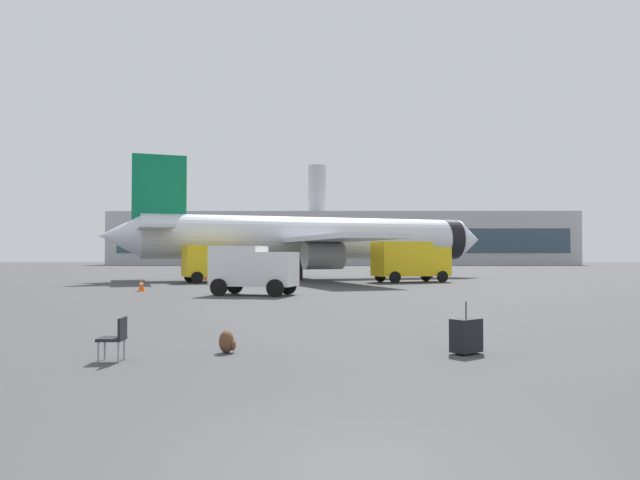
{
  "coord_description": "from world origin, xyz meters",
  "views": [
    {
      "loc": [
        -0.23,
        -5.65,
        2.06
      ],
      "look_at": [
        -0.49,
        28.57,
        3.0
      ],
      "focal_mm": 33.16,
      "sensor_mm": 36.0,
      "label": 1
    }
  ],
  "objects_px": {
    "service_truck": "(214,262)",
    "safety_cone_near": "(142,285)",
    "safety_cone_far": "(205,275)",
    "cargo_van": "(253,268)",
    "airplane_at_gate": "(311,238)",
    "rolling_suitcase": "(466,335)",
    "traveller_backpack": "(227,342)",
    "safety_cone_mid": "(246,275)",
    "fuel_truck": "(410,260)",
    "gate_chair": "(116,336)"
  },
  "relations": [
    {
      "from": "service_truck",
      "to": "safety_cone_near",
      "type": "height_order",
      "value": "service_truck"
    },
    {
      "from": "safety_cone_far",
      "to": "cargo_van",
      "type": "bearing_deg",
      "value": -72.08
    },
    {
      "from": "service_truck",
      "to": "cargo_van",
      "type": "height_order",
      "value": "service_truck"
    },
    {
      "from": "airplane_at_gate",
      "to": "rolling_suitcase",
      "type": "xyz_separation_m",
      "value": [
        4.2,
        -40.67,
        -3.27
      ]
    },
    {
      "from": "airplane_at_gate",
      "to": "service_truck",
      "type": "height_order",
      "value": "airplane_at_gate"
    },
    {
      "from": "safety_cone_far",
      "to": "rolling_suitcase",
      "type": "height_order",
      "value": "rolling_suitcase"
    },
    {
      "from": "traveller_backpack",
      "to": "safety_cone_near",
      "type": "bearing_deg",
      "value": 111.51
    },
    {
      "from": "cargo_van",
      "to": "safety_cone_mid",
      "type": "height_order",
      "value": "cargo_van"
    },
    {
      "from": "safety_cone_mid",
      "to": "safety_cone_far",
      "type": "distance_m",
      "value": 4.05
    },
    {
      "from": "fuel_truck",
      "to": "safety_cone_mid",
      "type": "bearing_deg",
      "value": 152.3
    },
    {
      "from": "airplane_at_gate",
      "to": "safety_cone_near",
      "type": "height_order",
      "value": "airplane_at_gate"
    },
    {
      "from": "cargo_van",
      "to": "gate_chair",
      "type": "height_order",
      "value": "cargo_van"
    },
    {
      "from": "safety_cone_far",
      "to": "service_truck",
      "type": "bearing_deg",
      "value": -72.51
    },
    {
      "from": "safety_cone_far",
      "to": "traveller_backpack",
      "type": "bearing_deg",
      "value": -77.93
    },
    {
      "from": "safety_cone_mid",
      "to": "cargo_van",
      "type": "bearing_deg",
      "value": -81.53
    },
    {
      "from": "fuel_truck",
      "to": "safety_cone_mid",
      "type": "height_order",
      "value": "fuel_truck"
    },
    {
      "from": "fuel_truck",
      "to": "safety_cone_near",
      "type": "xyz_separation_m",
      "value": [
        -17.57,
        -12.22,
        -1.39
      ]
    },
    {
      "from": "cargo_van",
      "to": "gate_chair",
      "type": "xyz_separation_m",
      "value": [
        -0.31,
        -19.6,
        -0.95
      ]
    },
    {
      "from": "service_truck",
      "to": "traveller_backpack",
      "type": "distance_m",
      "value": 33.94
    },
    {
      "from": "traveller_backpack",
      "to": "service_truck",
      "type": "bearing_deg",
      "value": 101.08
    },
    {
      "from": "gate_chair",
      "to": "safety_cone_near",
      "type": "bearing_deg",
      "value": 106.11
    },
    {
      "from": "airplane_at_gate",
      "to": "safety_cone_mid",
      "type": "height_order",
      "value": "airplane_at_gate"
    },
    {
      "from": "gate_chair",
      "to": "service_truck",
      "type": "bearing_deg",
      "value": 97.46
    },
    {
      "from": "safety_cone_mid",
      "to": "airplane_at_gate",
      "type": "bearing_deg",
      "value": -10.13
    },
    {
      "from": "fuel_truck",
      "to": "safety_cone_far",
      "type": "bearing_deg",
      "value": 164.04
    },
    {
      "from": "rolling_suitcase",
      "to": "airplane_at_gate",
      "type": "bearing_deg",
      "value": 95.9
    },
    {
      "from": "cargo_van",
      "to": "safety_cone_far",
      "type": "xyz_separation_m",
      "value": [
        -6.68,
        20.67,
        -1.09
      ]
    },
    {
      "from": "cargo_van",
      "to": "gate_chair",
      "type": "distance_m",
      "value": 19.62
    },
    {
      "from": "gate_chair",
      "to": "rolling_suitcase",
      "type": "bearing_deg",
      "value": 7.62
    },
    {
      "from": "rolling_suitcase",
      "to": "traveller_backpack",
      "type": "height_order",
      "value": "rolling_suitcase"
    },
    {
      "from": "safety_cone_mid",
      "to": "traveller_backpack",
      "type": "distance_m",
      "value": 41.96
    },
    {
      "from": "safety_cone_far",
      "to": "gate_chair",
      "type": "xyz_separation_m",
      "value": [
        6.37,
        -40.26,
        0.14
      ]
    },
    {
      "from": "safety_cone_near",
      "to": "gate_chair",
      "type": "height_order",
      "value": "gate_chair"
    },
    {
      "from": "airplane_at_gate",
      "to": "rolling_suitcase",
      "type": "relative_size",
      "value": 31.57
    },
    {
      "from": "traveller_backpack",
      "to": "safety_cone_far",
      "type": "bearing_deg",
      "value": 102.07
    },
    {
      "from": "service_truck",
      "to": "traveller_backpack",
      "type": "bearing_deg",
      "value": -78.92
    },
    {
      "from": "airplane_at_gate",
      "to": "safety_cone_far",
      "type": "height_order",
      "value": "airplane_at_gate"
    },
    {
      "from": "service_truck",
      "to": "safety_cone_mid",
      "type": "bearing_deg",
      "value": 80.67
    },
    {
      "from": "gate_chair",
      "to": "safety_cone_far",
      "type": "bearing_deg",
      "value": 98.99
    },
    {
      "from": "service_truck",
      "to": "rolling_suitcase",
      "type": "xyz_separation_m",
      "value": [
        11.59,
        -33.38,
        -1.22
      ]
    },
    {
      "from": "gate_chair",
      "to": "traveller_backpack",
      "type": "bearing_deg",
      "value": 27.26
    },
    {
      "from": "service_truck",
      "to": "rolling_suitcase",
      "type": "distance_m",
      "value": 35.35
    },
    {
      "from": "cargo_van",
      "to": "safety_cone_mid",
      "type": "bearing_deg",
      "value": 98.47
    },
    {
      "from": "service_truck",
      "to": "safety_cone_near",
      "type": "relative_size",
      "value": 6.79
    },
    {
      "from": "service_truck",
      "to": "safety_cone_mid",
      "type": "xyz_separation_m",
      "value": [
        1.37,
        8.36,
        -1.27
      ]
    },
    {
      "from": "gate_chair",
      "to": "cargo_van",
      "type": "bearing_deg",
      "value": 89.08
    },
    {
      "from": "rolling_suitcase",
      "to": "gate_chair",
      "type": "xyz_separation_m",
      "value": [
        -7.09,
        -0.95,
        0.11
      ]
    },
    {
      "from": "airplane_at_gate",
      "to": "gate_chair",
      "type": "xyz_separation_m",
      "value": [
        -2.89,
        -41.62,
        -3.16
      ]
    },
    {
      "from": "safety_cone_mid",
      "to": "fuel_truck",
      "type": "bearing_deg",
      "value": -27.7
    },
    {
      "from": "safety_cone_mid",
      "to": "traveller_backpack",
      "type": "relative_size",
      "value": 1.41
    }
  ]
}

